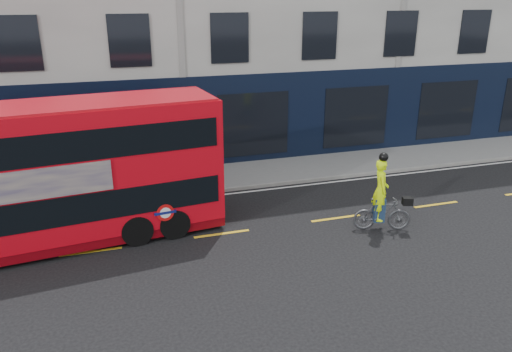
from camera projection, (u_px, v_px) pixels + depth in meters
name	position (u px, v px, depth m)	size (l,w,h in m)	color
ground	(234.00, 256.00, 14.58)	(120.00, 120.00, 0.00)	black
pavement	(194.00, 180.00, 20.40)	(60.00, 3.00, 0.12)	gray
kerb	(201.00, 193.00, 19.05)	(60.00, 0.12, 0.13)	gray
road_edge_line	(202.00, 197.00, 18.80)	(58.00, 0.10, 0.01)	silver
lane_dashes	(222.00, 234.00, 15.93)	(58.00, 0.12, 0.01)	yellow
bus	(40.00, 177.00, 14.52)	(10.86, 3.59, 4.30)	red
cyclist	(382.00, 204.00, 15.91)	(1.91, 1.06, 2.63)	#494A4E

